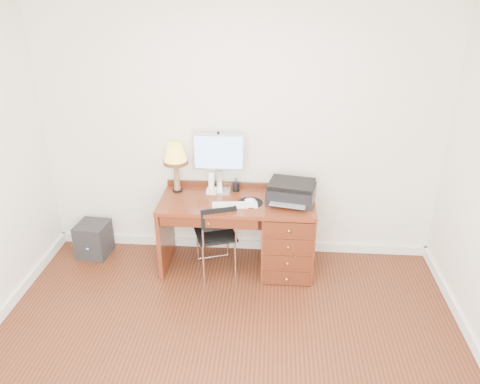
# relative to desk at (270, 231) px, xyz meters

# --- Properties ---
(ground) EXTENTS (4.00, 4.00, 0.00)m
(ground) POSITION_rel_desk_xyz_m (-0.32, -1.40, -0.41)
(ground) COLOR #3E1B0E
(ground) RESTS_ON ground
(room_shell) EXTENTS (4.00, 4.00, 4.00)m
(room_shell) POSITION_rel_desk_xyz_m (-0.32, -0.77, -0.36)
(room_shell) COLOR white
(room_shell) RESTS_ON ground
(desk) EXTENTS (1.50, 0.67, 0.75)m
(desk) POSITION_rel_desk_xyz_m (0.00, 0.00, 0.00)
(desk) COLOR maroon
(desk) RESTS_ON ground
(monitor) EXTENTS (0.51, 0.17, 0.59)m
(monitor) POSITION_rel_desk_xyz_m (-0.52, 0.22, 0.71)
(monitor) COLOR silver
(monitor) RESTS_ON desk
(keyboard) EXTENTS (0.44, 0.17, 0.02)m
(keyboard) POSITION_rel_desk_xyz_m (-0.33, -0.13, 0.35)
(keyboard) COLOR white
(keyboard) RESTS_ON desk
(mouse_pad) EXTENTS (0.24, 0.24, 0.05)m
(mouse_pad) POSITION_rel_desk_xyz_m (-0.19, -0.05, 0.35)
(mouse_pad) COLOR black
(mouse_pad) RESTS_ON desk
(printer) EXTENTS (0.50, 0.42, 0.20)m
(printer) POSITION_rel_desk_xyz_m (0.20, 0.02, 0.43)
(printer) COLOR black
(printer) RESTS_ON desk
(leg_lamp) EXTENTS (0.24, 0.24, 0.50)m
(leg_lamp) POSITION_rel_desk_xyz_m (-0.94, 0.16, 0.70)
(leg_lamp) COLOR black
(leg_lamp) RESTS_ON desk
(phone) EXTENTS (0.10, 0.10, 0.21)m
(phone) POSITION_rel_desk_xyz_m (-0.59, 0.14, 0.40)
(phone) COLOR white
(phone) RESTS_ON desk
(pen_cup) EXTENTS (0.07, 0.07, 0.09)m
(pen_cup) POSITION_rel_desk_xyz_m (-0.35, 0.20, 0.38)
(pen_cup) COLOR black
(pen_cup) RESTS_ON desk
(chair) EXTENTS (0.47, 0.48, 0.79)m
(chair) POSITION_rel_desk_xyz_m (-0.53, -0.17, 0.07)
(chair) COLOR black
(chair) RESTS_ON ground
(equipment_box) EXTENTS (0.34, 0.34, 0.36)m
(equipment_box) POSITION_rel_desk_xyz_m (-1.86, 0.10, -0.23)
(equipment_box) COLOR black
(equipment_box) RESTS_ON ground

